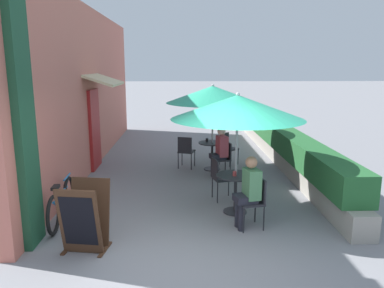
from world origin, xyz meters
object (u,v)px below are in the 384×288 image
object	(u,v)px
coffee_cup_near	(235,174)
bicycle_leaning	(62,203)
cafe_chair_mid_left	(224,156)
patio_umbrella_near	(238,107)
menu_board	(85,217)
seated_patron_near_left	(248,189)
patio_umbrella_mid	(213,94)
cafe_chair_near_left	(254,198)
cafe_chair_mid_back	(186,150)
cafe_chair_mid_right	(227,146)
patio_table_mid	(212,151)
cafe_chair_near_right	(220,176)
patio_table_near	(236,186)
seated_patron_mid_left	(220,150)
coffee_cup_mid	(207,140)

from	to	relation	value
coffee_cup_near	bicycle_leaning	bearing A→B (deg)	-174.98
cafe_chair_mid_left	bicycle_leaning	xyz separation A→B (m)	(-3.16, -2.64, -0.17)
patio_umbrella_near	menu_board	distance (m)	3.17
seated_patron_near_left	patio_umbrella_mid	distance (m)	3.89
cafe_chair_near_left	seated_patron_near_left	xyz separation A→B (m)	(-0.11, -0.02, 0.17)
cafe_chair_mid_back	bicycle_leaning	size ratio (longest dim) A/B	0.51
bicycle_leaning	cafe_chair_mid_right	bearing A→B (deg)	45.79
cafe_chair_near_left	menu_board	distance (m)	2.76
seated_patron_near_left	patio_table_mid	size ratio (longest dim) A/B	1.71
patio_table_mid	patio_umbrella_mid	xyz separation A→B (m)	(0.00, 0.00, 1.47)
patio_umbrella_mid	bicycle_leaning	size ratio (longest dim) A/B	1.41
cafe_chair_mid_right	menu_board	world-z (taller)	menu_board
patio_table_mid	cafe_chair_near_right	bearing A→B (deg)	-90.71
patio_table_near	patio_umbrella_mid	size ratio (longest dim) A/B	0.31
seated_patron_mid_left	coffee_cup_mid	xyz separation A→B (m)	(-0.26, 0.81, 0.09)
patio_umbrella_mid	cafe_chair_mid_right	world-z (taller)	patio_umbrella_mid
patio_umbrella_near	bicycle_leaning	world-z (taller)	patio_umbrella_near
patio_umbrella_near	patio_table_mid	xyz separation A→B (m)	(-0.19, 2.96, -1.47)
patio_umbrella_near	seated_patron_near_left	distance (m)	1.48
cafe_chair_near_left	coffee_cup_mid	size ratio (longest dim) A/B	9.67
seated_patron_near_left	seated_patron_mid_left	distance (m)	2.97
coffee_cup_near	bicycle_leaning	size ratio (longest dim) A/B	0.05
coffee_cup_near	bicycle_leaning	xyz separation A→B (m)	(-3.08, -0.27, -0.43)
patio_table_near	cafe_chair_near_left	xyz separation A→B (m)	(0.22, -0.67, 0.00)
cafe_chair_mid_back	coffee_cup_mid	xyz separation A→B (m)	(0.56, -0.01, 0.26)
cafe_chair_mid_back	patio_umbrella_near	bearing A→B (deg)	-57.38
cafe_chair_mid_right	menu_board	xyz separation A→B (m)	(-2.70, -4.88, -0.00)
cafe_chair_near_right	coffee_cup_near	xyz separation A→B (m)	(0.19, -0.74, 0.26)
cafe_chair_near_right	bicycle_leaning	size ratio (longest dim) A/B	0.51
cafe_chair_near_left	cafe_chair_mid_left	distance (m)	2.97
cafe_chair_mid_right	cafe_chair_mid_back	distance (m)	1.22
cafe_chair_mid_left	patio_table_near	bearing A→B (deg)	165.46
patio_umbrella_near	cafe_chair_mid_right	size ratio (longest dim) A/B	2.76
cafe_chair_near_left	seated_patron_near_left	size ratio (longest dim) A/B	0.70
patio_table_mid	menu_board	xyz separation A→B (m)	(-2.24, -4.35, -0.00)
seated_patron_near_left	menu_board	size ratio (longest dim) A/B	1.20
menu_board	coffee_cup_near	bearing A→B (deg)	37.38
seated_patron_near_left	cafe_chair_mid_left	size ratio (longest dim) A/B	1.44
bicycle_leaning	seated_patron_mid_left	bearing A→B (deg)	37.69
cafe_chair_mid_right	coffee_cup_mid	xyz separation A→B (m)	(-0.59, -0.42, 0.26)
patio_umbrella_near	coffee_cup_mid	world-z (taller)	patio_umbrella_near
cafe_chair_mid_back	seated_patron_mid_left	bearing A→B (deg)	-28.24
patio_table_near	coffee_cup_mid	bearing A→B (deg)	96.05
menu_board	cafe_chair_mid_back	bearing A→B (deg)	79.66
patio_umbrella_mid	cafe_chair_mid_left	xyz separation A→B (m)	(0.24, -0.67, -1.47)
seated_patron_near_left	cafe_chair_mid_back	size ratio (longest dim) A/B	1.44
seated_patron_mid_left	cafe_chair_mid_right	distance (m)	1.28
seated_patron_mid_left	menu_board	xyz separation A→B (m)	(-2.37, -3.65, -0.17)
patio_table_near	cafe_chair_near_right	xyz separation A→B (m)	(-0.22, 0.67, 0.00)
seated_patron_near_left	cafe_chair_near_right	size ratio (longest dim) A/B	1.44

